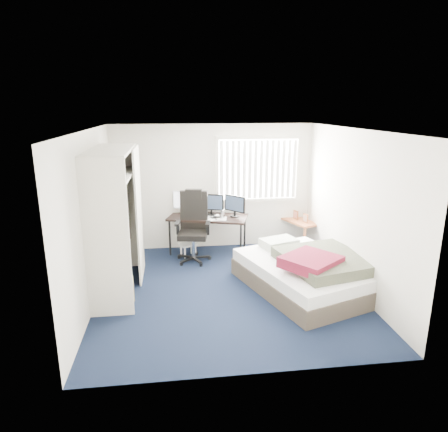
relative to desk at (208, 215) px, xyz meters
The scene contains 10 objects.
ground 1.92m from the desk, 85.47° to the right, with size 4.20×4.20×0.00m, color black.
room_shell 1.91m from the desk, 85.47° to the right, with size 4.20×4.20×4.20m.
window_assembly 1.36m from the desk, 15.52° to the left, with size 1.72×0.09×1.32m.
closet 2.21m from the desk, 135.88° to the right, with size 0.64×1.84×2.22m.
desk is the anchor object (origin of this frame).
office_chair 0.54m from the desk, 131.10° to the right, with size 0.72×0.72×1.33m.
footstool 0.73m from the desk, 157.37° to the right, with size 0.38×0.35×0.25m.
nightstand 1.91m from the desk, ahead, with size 0.69×0.91×0.74m.
bed 2.40m from the desk, 53.03° to the right, with size 2.18×2.51×0.69m.
pine_box 2.47m from the desk, 129.26° to the right, with size 0.41×0.30×0.30m, color tan.
Camera 1 is at (-0.80, -5.77, 2.82)m, focal length 32.00 mm.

